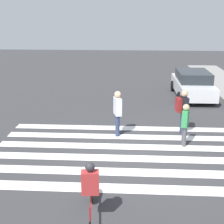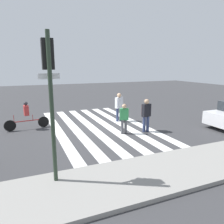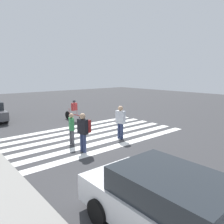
{
  "view_description": "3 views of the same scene",
  "coord_description": "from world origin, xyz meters",
  "views": [
    {
      "loc": [
        10.03,
        -0.19,
        4.75
      ],
      "look_at": [
        -0.42,
        -0.77,
        1.35
      ],
      "focal_mm": 50.0,
      "sensor_mm": 36.0,
      "label": 1
    },
    {
      "loc": [
        4.16,
        11.72,
        3.53
      ],
      "look_at": [
        -0.62,
        0.53,
        0.91
      ],
      "focal_mm": 35.0,
      "sensor_mm": 36.0,
      "label": 2
    },
    {
      "loc": [
        -10.03,
        7.12,
        3.55
      ],
      "look_at": [
        -1.17,
        -0.39,
        1.45
      ],
      "focal_mm": 35.0,
      "sensor_mm": 36.0,
      "label": 3
    }
  ],
  "objects": [
    {
      "name": "crosswalk_stripes",
      "position": [
        0.0,
        0.0,
        0.0
      ],
      "size": [
        5.24,
        10.0,
        0.01
      ],
      "color": "white",
      "rests_on": "ground_plane"
    },
    {
      "name": "ground_plane",
      "position": [
        0.0,
        0.0,
        0.0
      ],
      "size": [
        60.0,
        60.0,
        0.0
      ],
      "primitive_type": "plane",
      "color": "#38383A"
    },
    {
      "name": "pedestrian_adult_tall_backpack",
      "position": [
        -1.6,
        -0.62,
        1.02
      ],
      "size": [
        0.55,
        0.36,
        1.81
      ],
      "rotation": [
        0.0,
        0.0,
        0.29
      ],
      "color": "navy",
      "rests_on": "ground_plane"
    },
    {
      "name": "pedestrian_child_with_backpack",
      "position": [
        -1.99,
        1.96,
        1.05
      ],
      "size": [
        0.53,
        0.48,
        1.79
      ],
      "rotation": [
        0.0,
        0.0,
        0.2
      ],
      "color": "navy",
      "rests_on": "ground_plane"
    },
    {
      "name": "pedestrian_adult_blue_shirt",
      "position": [
        -0.73,
        1.87,
        0.9
      ],
      "size": [
        0.48,
        0.34,
        1.59
      ],
      "rotation": [
        0.0,
        0.0,
        2.8
      ],
      "color": "#4C4C51",
      "rests_on": "ground_plane"
    },
    {
      "name": "car_parked_dark_suv",
      "position": [
        -7.66,
        3.45,
        0.77
      ],
      "size": [
        4.46,
        2.04,
        1.5
      ],
      "rotation": [
        0.0,
        0.0,
        0.0
      ],
      "color": "silver",
      "rests_on": "ground_plane"
    },
    {
      "name": "cyclist_mid_street",
      "position": [
        3.89,
        -1.02,
        0.86
      ],
      "size": [
        2.39,
        0.42,
        1.58
      ],
      "rotation": [
        0.0,
        0.0,
        0.1
      ],
      "color": "black",
      "rests_on": "ground_plane"
    }
  ]
}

